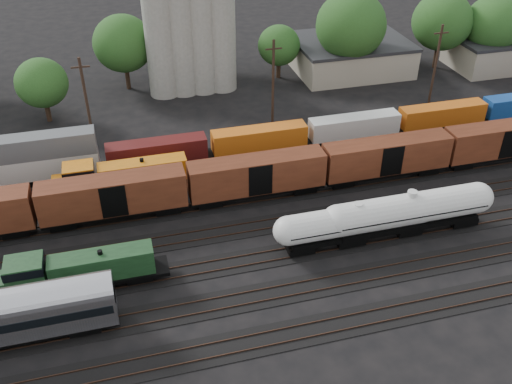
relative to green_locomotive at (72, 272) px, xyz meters
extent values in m
plane|color=black|center=(14.44, 5.00, -2.32)|extent=(600.00, 600.00, 0.00)
cube|color=black|center=(14.44, -10.00, -2.28)|extent=(180.00, 3.20, 0.08)
cube|color=#382319|center=(14.44, -10.72, -2.20)|extent=(180.00, 0.08, 0.16)
cube|color=#382319|center=(14.44, -9.28, -2.20)|extent=(180.00, 0.08, 0.16)
cube|color=black|center=(14.44, -5.00, -2.28)|extent=(180.00, 3.20, 0.08)
cube|color=#382319|center=(14.44, -5.72, -2.20)|extent=(180.00, 0.08, 0.16)
cube|color=#382319|center=(14.44, -4.28, -2.20)|extent=(180.00, 0.08, 0.16)
cube|color=black|center=(14.44, 0.00, -2.28)|extent=(180.00, 3.20, 0.08)
cube|color=#382319|center=(14.44, -0.72, -2.20)|extent=(180.00, 0.08, 0.16)
cube|color=#382319|center=(14.44, 0.72, -2.20)|extent=(180.00, 0.08, 0.16)
cube|color=black|center=(14.44, 5.00, -2.28)|extent=(180.00, 3.20, 0.08)
cube|color=#382319|center=(14.44, 4.28, -2.20)|extent=(180.00, 0.08, 0.16)
cube|color=#382319|center=(14.44, 5.72, -2.20)|extent=(180.00, 0.08, 0.16)
cube|color=black|center=(14.44, 10.00, -2.28)|extent=(180.00, 3.20, 0.08)
cube|color=#382319|center=(14.44, 9.28, -2.20)|extent=(180.00, 0.08, 0.16)
cube|color=#382319|center=(14.44, 10.72, -2.20)|extent=(180.00, 0.08, 0.16)
cube|color=black|center=(14.44, 15.00, -2.28)|extent=(180.00, 3.20, 0.08)
cube|color=#382319|center=(14.44, 14.28, -2.20)|extent=(180.00, 0.08, 0.16)
cube|color=#382319|center=(14.44, 15.72, -2.20)|extent=(180.00, 0.08, 0.16)
cube|color=black|center=(14.44, 20.00, -2.28)|extent=(180.00, 3.20, 0.08)
cube|color=#382319|center=(14.44, 19.28, -2.20)|extent=(180.00, 0.08, 0.16)
cube|color=#382319|center=(14.44, 20.72, -2.20)|extent=(180.00, 0.08, 0.16)
cube|color=black|center=(0.83, 0.00, -1.13)|extent=(15.19, 2.59, 0.36)
cube|color=black|center=(0.83, 0.00, -1.54)|extent=(4.47, 1.97, 0.71)
cube|color=#18391C|center=(2.66, 0.00, 0.25)|extent=(9.11, 2.14, 2.41)
cube|color=#18391C|center=(-3.72, 0.00, 0.52)|extent=(3.22, 2.59, 2.95)
cube|color=black|center=(-3.72, 0.00, 1.46)|extent=(3.31, 2.68, 0.80)
cube|color=#18391C|center=(-5.85, 0.00, -0.15)|extent=(1.43, 2.14, 1.61)
cylinder|color=black|center=(2.66, 0.00, 1.59)|extent=(0.45, 0.45, 0.45)
cube|color=black|center=(-4.03, 0.00, -1.71)|extent=(2.32, 1.79, 0.63)
cube|color=black|center=(5.70, 0.00, -1.71)|extent=(2.32, 1.79, 0.63)
cylinder|color=silver|center=(27.05, 0.00, 0.54)|extent=(14.11, 2.91, 2.91)
sphere|color=silver|center=(20.00, 0.00, 0.54)|extent=(2.91, 2.91, 2.91)
sphere|color=silver|center=(34.11, 0.00, 0.54)|extent=(2.91, 2.91, 2.91)
cylinder|color=silver|center=(27.05, 0.00, 2.19)|extent=(0.90, 0.90, 0.50)
cube|color=black|center=(27.05, 0.00, 0.54)|extent=(14.43, 3.05, 0.08)
cube|color=black|center=(27.05, 0.00, -1.06)|extent=(13.63, 2.20, 0.50)
cube|color=black|center=(21.28, 0.00, -1.66)|extent=(2.61, 2.00, 0.70)
cube|color=black|center=(32.83, 0.00, -1.66)|extent=(2.61, 2.00, 0.70)
cylinder|color=silver|center=(32.76, 0.00, 0.78)|extent=(15.38, 3.17, 3.17)
sphere|color=silver|center=(25.06, 0.00, 0.78)|extent=(3.17, 3.17, 3.17)
sphere|color=silver|center=(40.45, 0.00, 0.78)|extent=(3.17, 3.17, 3.17)
cylinder|color=silver|center=(32.76, 0.00, 2.58)|extent=(0.98, 0.98, 0.55)
cube|color=black|center=(32.76, 0.00, 0.78)|extent=(15.73, 3.32, 0.09)
cube|color=black|center=(32.76, 0.00, -0.97)|extent=(14.86, 2.40, 0.55)
cube|color=black|center=(26.46, 0.00, -1.62)|extent=(2.84, 2.19, 0.76)
cube|color=black|center=(39.05, 0.00, -1.62)|extent=(2.84, 2.19, 0.76)
cube|color=black|center=(0.76, -5.00, -1.67)|extent=(2.55, 1.96, 0.69)
cube|color=black|center=(5.80, 15.00, -1.12)|extent=(16.26, 2.62, 0.36)
cube|color=black|center=(5.80, 15.00, -1.53)|extent=(4.52, 1.99, 0.72)
cube|color=#CA6E11|center=(7.75, 15.00, 0.28)|extent=(9.75, 2.17, 2.44)
cube|color=#CA6E11|center=(0.92, 15.00, 0.55)|extent=(3.25, 2.62, 2.98)
cube|color=black|center=(0.92, 15.00, 1.50)|extent=(3.34, 2.71, 0.81)
cube|color=#CA6E11|center=(-1.35, 15.00, -0.13)|extent=(1.45, 2.17, 1.63)
cylinder|color=black|center=(7.75, 15.00, 1.63)|extent=(0.45, 0.45, 0.45)
cube|color=black|center=(0.60, 15.00, -1.71)|extent=(2.35, 1.81, 0.63)
cube|color=black|center=(11.00, 15.00, -1.71)|extent=(2.35, 1.81, 0.63)
cube|color=black|center=(4.25, 10.00, -1.12)|extent=(15.00, 2.60, 0.40)
cube|color=#532414|center=(4.25, 10.00, 0.98)|extent=(15.00, 2.90, 3.80)
cube|color=black|center=(19.65, 10.00, -1.12)|extent=(15.00, 2.60, 0.40)
cube|color=#532414|center=(19.65, 10.00, 0.98)|extent=(15.00, 2.90, 3.80)
cube|color=black|center=(35.05, 10.00, -1.12)|extent=(15.00, 2.60, 0.40)
cube|color=#532414|center=(35.05, 10.00, 0.98)|extent=(15.00, 2.90, 3.80)
cube|color=black|center=(50.45, 10.00, -1.12)|extent=(15.00, 2.60, 0.40)
cube|color=#532414|center=(50.45, 10.00, 0.98)|extent=(15.00, 2.90, 3.80)
cube|color=black|center=(14.44, 20.00, -1.82)|extent=(160.00, 2.60, 0.60)
cube|color=silver|center=(-2.94, 20.00, -0.22)|extent=(12.00, 2.40, 2.60)
cube|color=#4F5153|center=(-2.94, 20.00, 2.38)|extent=(12.00, 2.40, 2.60)
cube|color=#4A1111|center=(9.86, 20.00, -0.22)|extent=(12.00, 2.40, 2.60)
cube|color=#C96014|center=(22.66, 20.00, -0.22)|extent=(12.00, 2.40, 2.60)
cube|color=silver|center=(35.46, 20.00, -0.22)|extent=(12.00, 2.40, 2.60)
cube|color=#BA5713|center=(48.26, 20.00, -0.22)|extent=(12.00, 2.40, 2.60)
cylinder|color=gray|center=(13.44, 41.00, 6.68)|extent=(4.40, 4.40, 18.00)
cylinder|color=gray|center=(16.44, 41.00, 6.68)|extent=(4.40, 4.40, 18.00)
cylinder|color=gray|center=(19.44, 41.00, 6.68)|extent=(4.40, 4.40, 18.00)
cylinder|color=gray|center=(22.44, 41.00, 6.68)|extent=(4.40, 4.40, 18.00)
cube|color=#9E937F|center=(44.44, 43.00, -0.02)|extent=(18.00, 14.00, 4.60)
cube|color=#232326|center=(44.44, 43.00, 2.53)|extent=(18.36, 14.28, 0.50)
cube|color=#9E937F|center=(69.44, 38.00, -0.02)|extent=(16.00, 10.00, 4.60)
cube|color=#232326|center=(69.44, 38.00, 2.53)|extent=(16.32, 10.20, 0.50)
cylinder|color=black|center=(-3.39, 36.20, -1.02)|extent=(0.70, 0.70, 2.59)
ellipsoid|color=#2A5720|center=(-3.39, 36.20, 3.34)|extent=(7.04, 7.04, 6.67)
cylinder|color=black|center=(8.24, 44.68, -0.66)|extent=(0.70, 0.70, 3.31)
ellipsoid|color=#2A5720|center=(8.24, 44.68, 4.90)|extent=(8.98, 8.98, 8.51)
cylinder|color=black|center=(19.80, 48.25, -0.49)|extent=(0.70, 0.70, 3.66)
ellipsoid|color=#2A5720|center=(19.80, 48.25, 5.66)|extent=(9.93, 9.93, 9.41)
cylinder|color=black|center=(32.11, 42.85, -1.09)|extent=(0.70, 0.70, 2.46)
ellipsoid|color=#2A5720|center=(32.11, 42.85, 3.04)|extent=(6.68, 6.68, 6.33)
cylinder|color=black|center=(42.57, 39.47, -0.32)|extent=(0.70, 0.70, 4.00)
ellipsoid|color=#2A5720|center=(42.57, 39.47, 6.40)|extent=(10.86, 10.86, 10.29)
cylinder|color=black|center=(58.88, 40.21, -0.53)|extent=(0.70, 0.70, 3.58)
ellipsoid|color=#2A5720|center=(58.88, 40.21, 5.48)|extent=(9.71, 9.71, 9.20)
cylinder|color=black|center=(66.88, 37.77, -0.58)|extent=(0.70, 0.70, 3.46)
ellipsoid|color=#2A5720|center=(66.88, 37.77, 5.23)|extent=(9.40, 9.40, 8.91)
cylinder|color=black|center=(2.44, 27.00, 3.68)|extent=(0.36, 0.36, 12.00)
cube|color=black|center=(2.44, 27.00, 8.48)|extent=(2.20, 0.18, 0.18)
cylinder|color=black|center=(26.44, 27.00, 3.68)|extent=(0.36, 0.36, 12.00)
cube|color=black|center=(26.44, 27.00, 8.48)|extent=(2.20, 0.18, 0.18)
cylinder|color=black|center=(50.44, 27.00, 3.68)|extent=(0.36, 0.36, 12.00)
cube|color=black|center=(50.44, 27.00, 8.48)|extent=(2.20, 0.18, 0.18)
camera|label=1|loc=(5.90, -40.77, 33.84)|focal=40.00mm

